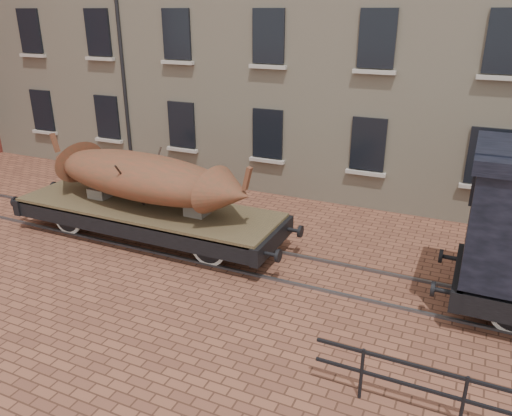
% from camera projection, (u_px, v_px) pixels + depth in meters
% --- Properties ---
extents(ground, '(90.00, 90.00, 0.00)m').
position_uv_depth(ground, '(280.00, 266.00, 12.93)').
color(ground, brown).
extents(rail_track, '(30.00, 1.52, 0.06)m').
position_uv_depth(rail_track, '(280.00, 265.00, 12.92)').
color(rail_track, '#59595E').
rests_on(rail_track, ground).
extents(flatcar_wagon, '(8.76, 2.38, 1.32)m').
position_uv_depth(flatcar_wagon, '(148.00, 212.00, 14.20)').
color(flatcar_wagon, brown).
rests_on(flatcar_wagon, ground).
extents(iron_boat, '(7.13, 2.57, 1.69)m').
position_uv_depth(iron_boat, '(141.00, 176.00, 13.85)').
color(iron_boat, brown).
rests_on(iron_boat, flatcar_wagon).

